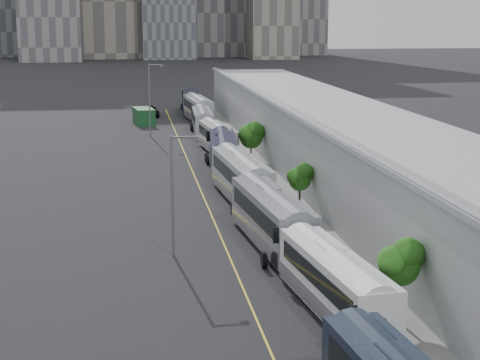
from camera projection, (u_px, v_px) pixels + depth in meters
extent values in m
cube|color=gray|center=(348.00, 219.00, 63.29)|extent=(10.00, 170.00, 0.12)
cube|color=gold|center=(216.00, 225.00, 61.88)|extent=(0.12, 160.00, 0.02)
cube|color=gray|center=(398.00, 177.00, 63.17)|extent=(12.00, 160.00, 6.80)
cube|color=gray|center=(399.00, 146.00, 62.68)|extent=(12.45, 160.40, 2.57)
cube|color=gray|center=(326.00, 133.00, 61.65)|extent=(0.30, 160.00, 0.40)
cube|color=black|center=(400.00, 356.00, 29.53)|extent=(1.43, 2.20, 0.29)
cube|color=white|center=(335.00, 283.00, 42.75)|extent=(3.72, 12.46, 2.97)
cube|color=black|center=(336.00, 274.00, 42.46)|extent=(3.63, 11.01, 1.01)
cube|color=silver|center=(335.00, 300.00, 42.94)|extent=(3.74, 12.22, 0.95)
cube|color=white|center=(329.00, 246.00, 43.80)|extent=(1.44, 2.19, 0.28)
cube|color=slate|center=(272.00, 218.00, 55.76)|extent=(3.87, 13.82, 3.30)
cube|color=black|center=(272.00, 210.00, 55.44)|extent=(3.79, 12.19, 1.12)
cube|color=silver|center=(272.00, 233.00, 55.97)|extent=(3.89, 13.55, 1.06)
cube|color=slate|center=(268.00, 188.00, 56.93)|extent=(1.55, 2.41, 0.31)
cube|color=#9EA1A7|center=(241.00, 177.00, 69.75)|extent=(3.71, 14.00, 3.35)
cube|color=black|center=(242.00, 171.00, 69.42)|extent=(3.66, 12.35, 1.14)
cube|color=silver|center=(241.00, 189.00, 69.96)|extent=(3.73, 13.73, 1.07)
cube|color=#9EA1A7|center=(239.00, 154.00, 70.93)|extent=(1.54, 2.43, 0.32)
cube|color=#171A34|center=(223.00, 152.00, 83.81)|extent=(3.70, 13.13, 3.14)
cube|color=black|center=(223.00, 147.00, 83.50)|extent=(3.63, 11.59, 1.07)
cube|color=silver|center=(223.00, 161.00, 84.01)|extent=(3.72, 12.87, 1.00)
cube|color=#171A34|center=(221.00, 134.00, 84.92)|extent=(1.48, 2.30, 0.30)
cube|color=#B8B7BA|center=(218.00, 138.00, 94.25)|extent=(3.57, 12.22, 2.92)
cube|color=black|center=(218.00, 134.00, 93.96)|extent=(3.49, 10.79, 0.99)
cube|color=silver|center=(218.00, 146.00, 94.43)|extent=(3.58, 11.98, 0.93)
cube|color=#B8B7BA|center=(216.00, 123.00, 95.28)|extent=(1.40, 2.15, 0.28)
cube|color=gray|center=(202.00, 121.00, 109.50)|extent=(2.94, 12.22, 2.94)
cube|color=black|center=(202.00, 118.00, 109.22)|extent=(2.93, 10.77, 1.00)
cube|color=silver|center=(202.00, 128.00, 109.69)|extent=(2.96, 11.98, 0.94)
cube|color=gray|center=(201.00, 108.00, 110.54)|extent=(1.30, 2.10, 0.28)
cube|color=#979BA0|center=(198.00, 109.00, 122.80)|extent=(3.59, 13.57, 3.25)
cube|color=black|center=(198.00, 105.00, 122.49)|extent=(3.54, 11.97, 1.11)
cube|color=silver|center=(198.00, 116.00, 123.01)|extent=(3.61, 13.31, 1.04)
cube|color=#979BA0|center=(197.00, 96.00, 123.95)|extent=(1.49, 2.36, 0.31)
cube|color=black|center=(191.00, 101.00, 135.18)|extent=(3.67, 12.84, 3.07)
cube|color=black|center=(191.00, 98.00, 134.88)|extent=(3.59, 11.33, 1.04)
cube|color=silver|center=(191.00, 107.00, 135.38)|extent=(3.69, 12.59, 0.98)
cube|color=black|center=(190.00, 90.00, 136.26)|extent=(1.45, 2.25, 0.29)
cylinder|color=black|center=(398.00, 292.00, 41.61)|extent=(0.18, 0.18, 3.44)
sphere|color=#265413|center=(400.00, 260.00, 41.27)|extent=(2.15, 2.15, 2.15)
cylinder|color=black|center=(300.00, 194.00, 66.10)|extent=(0.18, 0.18, 2.86)
sphere|color=#265413|center=(300.00, 177.00, 65.81)|extent=(1.83, 1.83, 1.83)
cylinder|color=black|center=(251.00, 148.00, 89.22)|extent=(0.18, 0.18, 2.96)
sphere|color=#265413|center=(251.00, 133.00, 88.90)|extent=(2.62, 2.62, 2.62)
cylinder|color=#59595E|center=(172.00, 197.00, 53.12)|extent=(0.18, 0.18, 8.13)
cylinder|color=#59595E|center=(185.00, 137.00, 52.45)|extent=(1.80, 0.14, 0.14)
cube|color=#59595E|center=(197.00, 139.00, 52.59)|extent=(0.50, 0.22, 0.18)
cylinder|color=#59595E|center=(150.00, 101.00, 106.94)|extent=(0.18, 0.18, 9.66)
cylinder|color=#59595E|center=(156.00, 65.00, 106.12)|extent=(1.80, 0.14, 0.14)
cube|color=#59595E|center=(162.00, 66.00, 106.26)|extent=(0.50, 0.22, 0.18)
cube|color=#123D1C|center=(144.00, 116.00, 119.66)|extent=(3.35, 6.00, 2.45)
imported|color=black|center=(149.00, 111.00, 129.19)|extent=(3.33, 6.42, 1.73)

